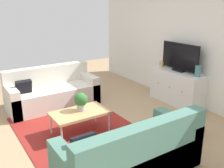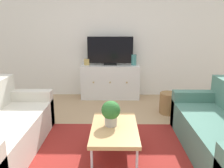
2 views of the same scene
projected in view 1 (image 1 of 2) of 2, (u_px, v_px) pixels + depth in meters
name	position (u px, v px, depth m)	size (l,w,h in m)	color
ground_plane	(88.00, 130.00, 4.50)	(10.00, 10.00, 0.00)	tan
wall_back	(192.00, 42.00, 5.42)	(6.40, 0.12, 2.70)	silver
area_rug	(80.00, 132.00, 4.42)	(2.50, 1.90, 0.01)	maroon
couch_left_side	(52.00, 93.00, 5.50)	(0.81, 1.87, 0.83)	beige
couch_right_side	(133.00, 157.00, 3.22)	(0.81, 1.87, 0.83)	#4C7A6B
coffee_table	(80.00, 114.00, 4.28)	(0.55, 0.94, 0.40)	tan
potted_plant	(81.00, 101.00, 4.28)	(0.23, 0.23, 0.31)	#B7B2A8
tv_console	(177.00, 87.00, 5.62)	(1.25, 0.47, 0.73)	silver
flat_screen_tv	(180.00, 57.00, 5.43)	(0.97, 0.16, 0.60)	black
glass_vase	(198.00, 71.00, 5.07)	(0.11, 0.11, 0.23)	teal
mantel_clock	(162.00, 64.00, 5.89)	(0.11, 0.07, 0.13)	tan
wicker_basket	(186.00, 123.00, 4.32)	(0.34, 0.34, 0.38)	olive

